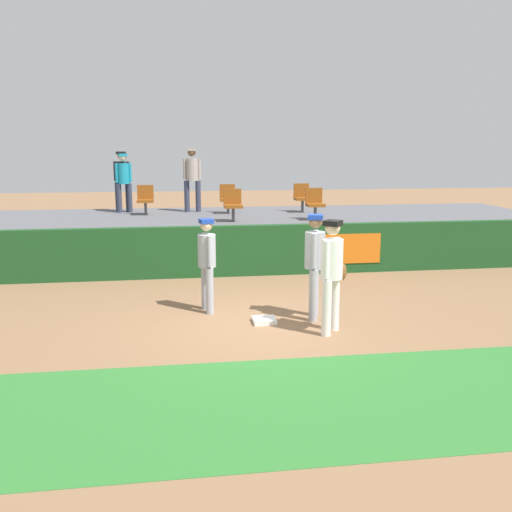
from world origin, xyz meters
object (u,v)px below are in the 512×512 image
Objects in this scene: player_coach_visitor at (315,259)px; player_fielder_home at (332,269)px; seat_back_center at (228,197)px; spectator_capped at (124,179)px; spectator_hooded at (192,175)px; seat_front_right at (315,202)px; seat_back_right at (302,196)px; spectator_casual at (122,177)px; seat_back_left at (145,198)px; first_base at (264,320)px; player_runner_visitor at (207,258)px; seat_front_center at (233,203)px.

player_fielder_home is at bearing 23.29° from player_coach_visitor.
spectator_capped is at bearing 167.25° from seat_back_center.
seat_back_center is at bearing 150.58° from spectator_hooded.
spectator_hooded reaches higher than seat_front_right.
seat_back_right is at bearing 87.77° from seat_front_right.
spectator_casual is at bearing 170.18° from seat_back_right.
spectator_hooded reaches higher than seat_back_center.
seat_back_right and seat_back_left have the same top height.
seat_back_center and seat_back_left have the same top height.
player_fielder_home reaches higher than first_base.
player_runner_visitor is 2.08× the size of seat_front_center.
seat_back_right is at bearing 0.00° from seat_back_center.
seat_front_center and seat_back_right have the same top height.
seat_back_right is (2.26, 1.80, -0.00)m from seat_front_center.
player_coach_visitor is at bearing -101.07° from seat_back_right.
seat_front_center and seat_front_right have the same top height.
player_runner_visitor is 1.99m from player_coach_visitor.
seat_back_left is (-2.32, 1.80, -0.00)m from seat_front_center.
first_base is 1.60m from player_fielder_home.
seat_back_center and seat_front_right have the same top height.
spectator_capped reaches higher than seat_front_right.
spectator_capped is 0.25m from spectator_casual.
seat_back_center is 0.49× the size of spectator_capped.
spectator_capped reaches higher than seat_back_center.
spectator_capped is at bearing -115.22° from player_fielder_home.
seat_front_right and seat_back_left have the same top height.
seat_back_left is 0.47× the size of spectator_casual.
player_coach_visitor is 5.18m from seat_front_right.
spectator_casual is (-5.28, 0.91, 0.56)m from seat_back_right.
player_fielder_home is 2.24× the size of seat_front_right.
player_runner_visitor is at bearing -99.11° from seat_back_center.
seat_back_left reaches higher than player_fielder_home.
player_runner_visitor is at bearing 118.92° from spectator_casual.
player_coach_visitor is (-0.08, 0.82, 0.00)m from player_fielder_home.
player_coach_visitor is 6.94m from seat_back_right.
seat_front_right is 3.98m from spectator_hooded.
seat_back_left is at bearing -179.05° from player_runner_visitor.
player_coach_visitor is 1.10× the size of spectator_capped.
seat_front_center is 1.00× the size of seat_front_right.
first_base is 0.23× the size of player_runner_visitor.
first_base is 0.48× the size of seat_back_center.
spectator_capped is at bearing -175.20° from player_runner_visitor.
seat_back_left is (-2.32, 6.93, 1.55)m from first_base.
seat_front_right is (1.26, 5.00, 0.51)m from player_coach_visitor.
player_coach_visitor is at bearing 8.37° from first_base.
seat_back_center is at bearing 175.70° from spectator_casual.
seat_back_right and seat_back_center have the same top height.
player_runner_visitor is 1.02× the size of spectator_capped.
spectator_capped is at bearing -3.36° from spectator_hooded.
seat_back_center is 2.80m from seat_front_right.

